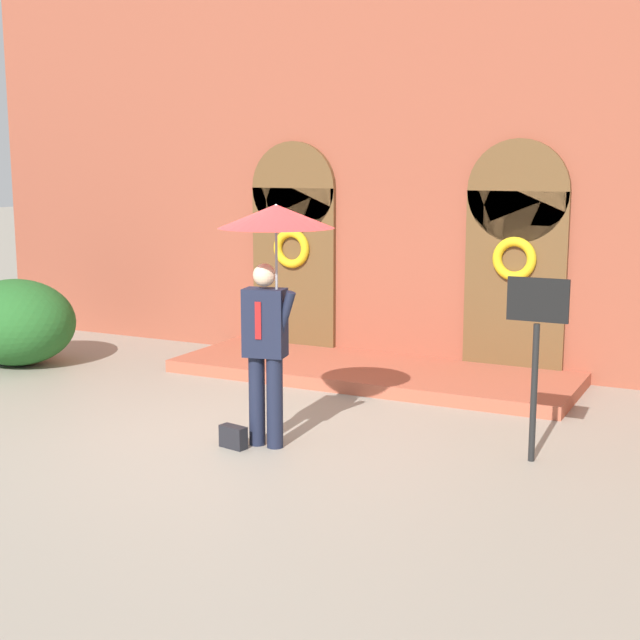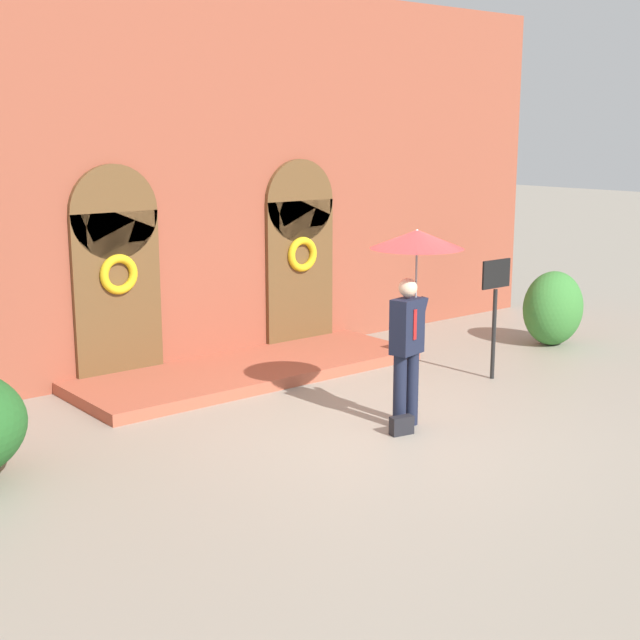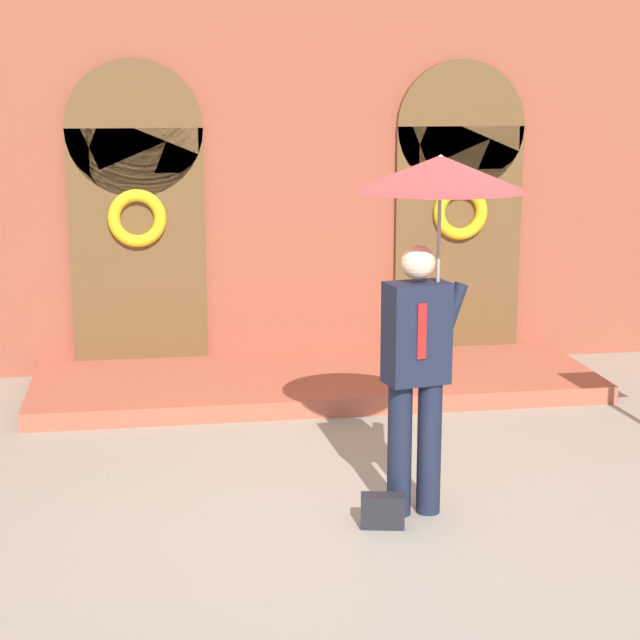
{
  "view_description": "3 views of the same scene",
  "coord_description": "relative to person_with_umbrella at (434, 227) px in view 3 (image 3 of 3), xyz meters",
  "views": [
    {
      "loc": [
        4.41,
        -7.27,
        2.73
      ],
      "look_at": [
        -0.05,
        1.66,
        0.98
      ],
      "focal_mm": 50.0,
      "sensor_mm": 36.0,
      "label": 1
    },
    {
      "loc": [
        -7.06,
        -7.3,
        3.49
      ],
      "look_at": [
        0.12,
        1.57,
        1.05
      ],
      "focal_mm": 50.0,
      "sensor_mm": 36.0,
      "label": 2
    },
    {
      "loc": [
        -1.5,
        -6.49,
        2.77
      ],
      "look_at": [
        -0.17,
        1.76,
        0.95
      ],
      "focal_mm": 60.0,
      "sensor_mm": 36.0,
      "label": 3
    }
  ],
  "objects": [
    {
      "name": "handbag",
      "position": [
        -0.35,
        -0.2,
        -1.8
      ],
      "size": [
        0.3,
        0.17,
        0.22
      ],
      "primitive_type": "cube",
      "rotation": [
        0.0,
        0.0,
        -0.2
      ],
      "color": "black",
      "rests_on": "ground"
    },
    {
      "name": "building_facade",
      "position": [
        -0.28,
        4.14,
        0.77
      ],
      "size": [
        14.0,
        2.3,
        5.6
      ],
      "color": "brown",
      "rests_on": "ground"
    },
    {
      "name": "person_with_umbrella",
      "position": [
        0.0,
        0.0,
        0.0
      ],
      "size": [
        1.1,
        1.1,
        2.36
      ],
      "color": "#191E33",
      "rests_on": "ground"
    },
    {
      "name": "ground_plane",
      "position": [
        -0.28,
        -0.01,
        -1.91
      ],
      "size": [
        80.0,
        80.0,
        0.0
      ],
      "primitive_type": "plane",
      "color": "gray"
    }
  ]
}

